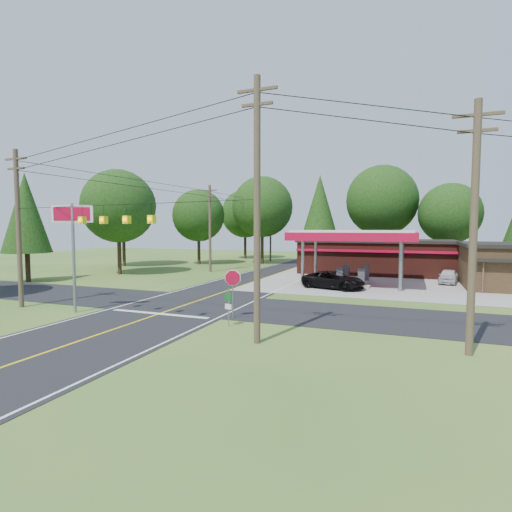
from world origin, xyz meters
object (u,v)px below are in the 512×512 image
(octagonal_stop_sign, at_px, (233,282))
(suv_car, at_px, (333,280))
(big_stop_sign, at_px, (73,232))
(gas_canopy, at_px, (354,237))
(sedan_car, at_px, (448,276))

(octagonal_stop_sign, bearing_deg, suv_car, 75.89)
(suv_car, bearing_deg, big_stop_sign, 155.40)
(suv_car, bearing_deg, gas_canopy, -6.46)
(sedan_car, height_order, big_stop_sign, big_stop_sign)
(gas_canopy, height_order, suv_car, gas_canopy)
(gas_canopy, distance_m, octagonal_stop_sign, 16.78)
(big_stop_sign, bearing_deg, gas_canopy, 52.14)
(gas_canopy, xyz_separation_m, octagonal_stop_sign, (-4.50, -16.01, -2.18))
(gas_canopy, relative_size, sedan_car, 2.77)
(suv_car, height_order, sedan_car, suv_car)
(gas_canopy, distance_m, sedan_car, 9.65)
(big_stop_sign, height_order, octagonal_stop_sign, big_stop_sign)
(sedan_car, relative_size, big_stop_sign, 0.59)
(gas_canopy, height_order, big_stop_sign, big_stop_sign)
(suv_car, relative_size, sedan_car, 1.37)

